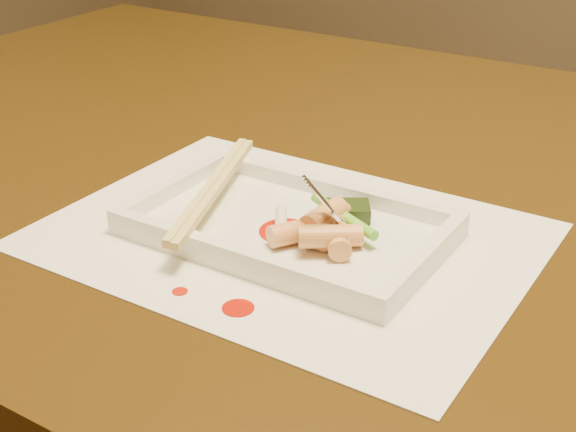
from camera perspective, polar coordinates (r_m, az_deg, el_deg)
The scene contains 23 objects.
table at distance 0.89m, azimuth 2.46°, elevation -1.72°, with size 1.40×0.90×0.75m.
placemat at distance 0.68m, azimuth 0.00°, elevation -1.41°, with size 0.40×0.30×0.00m, color white.
sauce_splatter_a at distance 0.58m, azimuth -3.56°, elevation -6.54°, with size 0.02×0.02×0.00m, color #B71505.
sauce_splatter_b at distance 0.61m, azimuth -7.70°, elevation -5.33°, with size 0.01×0.01×0.00m, color #B71505.
plate_base at distance 0.68m, azimuth 0.00°, elevation -1.06°, with size 0.26×0.16×0.01m, color white.
plate_rim_far at distance 0.73m, azimuth 3.10°, elevation 1.99°, with size 0.26×0.01×0.01m, color white.
plate_rim_near at distance 0.62m, azimuth -3.66°, elevation -2.84°, with size 0.26×0.01×0.01m, color white.
plate_rim_left at distance 0.74m, azimuth -8.14°, elevation 2.09°, with size 0.01×0.14×0.01m, color white.
plate_rim_right at distance 0.62m, azimuth 9.68°, elevation -2.98°, with size 0.01×0.14×0.01m, color white.
veg_piece at distance 0.69m, azimuth 4.24°, elevation 0.38°, with size 0.04×0.03×0.01m, color black.
scallion_white at distance 0.66m, azimuth -0.50°, elevation -0.35°, with size 0.01×0.01×0.04m, color #EAEACC.
scallion_green at distance 0.67m, azimuth 3.97°, elevation 0.02°, with size 0.01×0.01×0.09m, color #4BB01C.
chopstick_a at distance 0.71m, azimuth -5.59°, elevation 2.12°, with size 0.01×0.22×0.01m, color #DECA6F.
chopstick_b at distance 0.71m, azimuth -5.07°, elevation 1.98°, with size 0.01×0.22×0.01m, color #DECA6F.
fork at distance 0.63m, azimuth 6.29°, elevation 4.30°, with size 0.09×0.10×0.14m, color silver, non-canonical shape.
sauce_blob_0 at distance 0.67m, azimuth -0.13°, elevation -1.09°, with size 0.05×0.05×0.00m, color #B71505.
rice_cake_0 at distance 0.64m, azimuth 3.51°, elevation -1.55°, with size 0.02×0.02×0.05m, color #EEB86F.
rice_cake_1 at distance 0.66m, azimuth 3.08°, elevation -0.32°, with size 0.02×0.02×0.05m, color #EEB86F.
rice_cake_2 at distance 0.66m, azimuth 2.58°, elevation -0.06°, with size 0.02×0.02×0.05m, color #EEB86F.
rice_cake_3 at distance 0.65m, azimuth 3.00°, elevation -0.80°, with size 0.02×0.02×0.05m, color #EEB86F.
rice_cake_4 at distance 0.65m, azimuth 0.56°, elevation -1.13°, with size 0.02×0.02×0.05m, color #EEB86F.
rice_cake_5 at distance 0.63m, azimuth 2.50°, elevation -1.44°, with size 0.02×0.02×0.04m, color #EEB86F.
rice_cake_6 at distance 0.64m, azimuth 3.28°, elevation -1.46°, with size 0.02×0.02×0.05m, color #EEB86F.
Camera 1 is at (0.39, -0.68, 1.07)m, focal length 50.00 mm.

